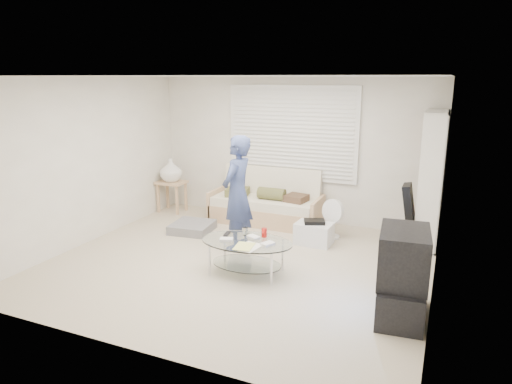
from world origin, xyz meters
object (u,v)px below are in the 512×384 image
at_px(bookshelf, 431,180).
at_px(tv_unit, 402,275).
at_px(coffee_table, 247,247).
at_px(futon_sofa, 266,205).

xyz_separation_m(bookshelf, tv_unit, (-0.13, -2.37, -0.54)).
bearing_deg(coffee_table, tv_unit, -10.01).
relative_size(futon_sofa, bookshelf, 0.96).
bearing_deg(futon_sofa, bookshelf, -2.03).
bearing_deg(tv_unit, coffee_table, 169.99).
distance_m(futon_sofa, coffee_table, 2.20).
bearing_deg(futon_sofa, tv_unit, -44.32).
xyz_separation_m(tv_unit, coffee_table, (-1.94, 0.34, -0.11)).
bearing_deg(bookshelf, coffee_table, -135.55).
bearing_deg(bookshelf, tv_unit, -93.02).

